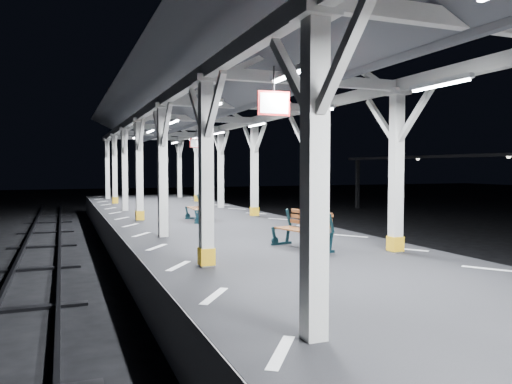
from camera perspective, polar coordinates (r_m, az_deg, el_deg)
ground at (r=8.22m, az=12.62°, el=-16.73°), size 120.00×120.00×0.00m
platform at (r=8.06m, az=12.66°, el=-13.38°), size 6.00×50.00×1.00m
hazard_stripes_left at (r=6.91m, az=-4.78°, el=-11.75°), size 1.00×48.00×0.01m
hazard_stripes_right at (r=9.50m, az=25.16°, el=-7.97°), size 1.00×48.00×0.01m
canopy at (r=7.94m, az=13.06°, el=15.98°), size 5.40×49.00×4.65m
bench_mid at (r=10.73m, az=5.57°, el=-4.18°), size 0.85×1.57×0.81m
bench_far at (r=16.23m, az=-6.36°, el=-1.76°), size 0.63×1.55×0.83m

